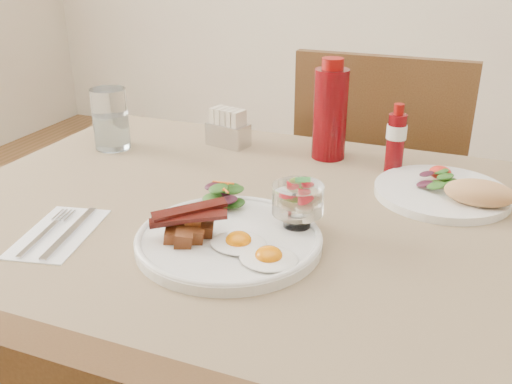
{
  "coord_description": "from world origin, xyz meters",
  "views": [
    {
      "loc": [
        0.21,
        -0.78,
        1.17
      ],
      "look_at": [
        -0.08,
        -0.04,
        0.82
      ],
      "focal_mm": 40.0,
      "sensor_mm": 36.0,
      "label": 1
    }
  ],
  "objects_px": {
    "chair_far": "(379,198)",
    "fruit_cup": "(298,200)",
    "second_plate": "(451,191)",
    "water_glass": "(111,122)",
    "table": "(312,276)",
    "ketchup_bottle": "(330,112)",
    "hot_sauce_bottle": "(396,140)",
    "sugar_caddy": "(228,130)",
    "main_plate": "(229,240)"
  },
  "relations": [
    {
      "from": "chair_far",
      "to": "fruit_cup",
      "type": "xyz_separation_m",
      "value": [
        -0.02,
        -0.69,
        0.29
      ]
    },
    {
      "from": "second_plate",
      "to": "water_glass",
      "type": "bearing_deg",
      "value": 178.87
    },
    {
      "from": "chair_far",
      "to": "table",
      "type": "bearing_deg",
      "value": -90.0
    },
    {
      "from": "ketchup_bottle",
      "to": "hot_sauce_bottle",
      "type": "height_order",
      "value": "ketchup_bottle"
    },
    {
      "from": "table",
      "to": "sugar_caddy",
      "type": "bearing_deg",
      "value": 132.68
    },
    {
      "from": "main_plate",
      "to": "fruit_cup",
      "type": "distance_m",
      "value": 0.12
    },
    {
      "from": "hot_sauce_bottle",
      "to": "sugar_caddy",
      "type": "bearing_deg",
      "value": 176.05
    },
    {
      "from": "fruit_cup",
      "to": "hot_sauce_bottle",
      "type": "relative_size",
      "value": 0.58
    },
    {
      "from": "table",
      "to": "main_plate",
      "type": "distance_m",
      "value": 0.17
    },
    {
      "from": "hot_sauce_bottle",
      "to": "second_plate",
      "type": "bearing_deg",
      "value": -39.84
    },
    {
      "from": "ketchup_bottle",
      "to": "water_glass",
      "type": "xyz_separation_m",
      "value": [
        -0.46,
        -0.12,
        -0.04
      ]
    },
    {
      "from": "sugar_caddy",
      "to": "water_glass",
      "type": "xyz_separation_m",
      "value": [
        -0.23,
        -0.11,
        0.02
      ]
    },
    {
      "from": "main_plate",
      "to": "ketchup_bottle",
      "type": "bearing_deg",
      "value": 84.77
    },
    {
      "from": "main_plate",
      "to": "ketchup_bottle",
      "type": "height_order",
      "value": "ketchup_bottle"
    },
    {
      "from": "chair_far",
      "to": "second_plate",
      "type": "xyz_separation_m",
      "value": [
        0.19,
        -0.47,
        0.24
      ]
    },
    {
      "from": "sugar_caddy",
      "to": "table",
      "type": "bearing_deg",
      "value": -34.14
    },
    {
      "from": "main_plate",
      "to": "water_glass",
      "type": "relative_size",
      "value": 2.13
    },
    {
      "from": "chair_far",
      "to": "water_glass",
      "type": "distance_m",
      "value": 0.75
    },
    {
      "from": "chair_far",
      "to": "sugar_caddy",
      "type": "xyz_separation_m",
      "value": [
        -0.29,
        -0.35,
        0.26
      ]
    },
    {
      "from": "hot_sauce_bottle",
      "to": "sugar_caddy",
      "type": "distance_m",
      "value": 0.37
    },
    {
      "from": "table",
      "to": "fruit_cup",
      "type": "bearing_deg",
      "value": -125.0
    },
    {
      "from": "chair_far",
      "to": "second_plate",
      "type": "bearing_deg",
      "value": -67.86
    },
    {
      "from": "table",
      "to": "ketchup_bottle",
      "type": "distance_m",
      "value": 0.38
    },
    {
      "from": "fruit_cup",
      "to": "ketchup_bottle",
      "type": "relative_size",
      "value": 0.39
    },
    {
      "from": "sugar_caddy",
      "to": "water_glass",
      "type": "height_order",
      "value": "water_glass"
    },
    {
      "from": "water_glass",
      "to": "hot_sauce_bottle",
      "type": "bearing_deg",
      "value": 7.84
    },
    {
      "from": "main_plate",
      "to": "second_plate",
      "type": "relative_size",
      "value": 1.16
    },
    {
      "from": "table",
      "to": "main_plate",
      "type": "relative_size",
      "value": 4.75
    },
    {
      "from": "main_plate",
      "to": "sugar_caddy",
      "type": "xyz_separation_m",
      "value": [
        -0.19,
        0.42,
        0.03
      ]
    },
    {
      "from": "second_plate",
      "to": "hot_sauce_bottle",
      "type": "height_order",
      "value": "hot_sauce_bottle"
    },
    {
      "from": "water_glass",
      "to": "second_plate",
      "type": "bearing_deg",
      "value": -1.13
    },
    {
      "from": "sugar_caddy",
      "to": "water_glass",
      "type": "distance_m",
      "value": 0.25
    },
    {
      "from": "main_plate",
      "to": "sugar_caddy",
      "type": "distance_m",
      "value": 0.46
    },
    {
      "from": "sugar_caddy",
      "to": "chair_far",
      "type": "bearing_deg",
      "value": 63.07
    },
    {
      "from": "chair_far",
      "to": "ketchup_bottle",
      "type": "distance_m",
      "value": 0.47
    },
    {
      "from": "table",
      "to": "sugar_caddy",
      "type": "xyz_separation_m",
      "value": [
        -0.29,
        0.32,
        0.13
      ]
    },
    {
      "from": "main_plate",
      "to": "water_glass",
      "type": "distance_m",
      "value": 0.52
    },
    {
      "from": "ketchup_bottle",
      "to": "sugar_caddy",
      "type": "distance_m",
      "value": 0.23
    },
    {
      "from": "table",
      "to": "water_glass",
      "type": "height_order",
      "value": "water_glass"
    },
    {
      "from": "second_plate",
      "to": "water_glass",
      "type": "height_order",
      "value": "water_glass"
    },
    {
      "from": "second_plate",
      "to": "water_glass",
      "type": "xyz_separation_m",
      "value": [
        -0.71,
        0.01,
        0.04
      ]
    },
    {
      "from": "fruit_cup",
      "to": "ketchup_bottle",
      "type": "xyz_separation_m",
      "value": [
        -0.05,
        0.36,
        0.04
      ]
    },
    {
      "from": "main_plate",
      "to": "fruit_cup",
      "type": "height_order",
      "value": "fruit_cup"
    },
    {
      "from": "table",
      "to": "main_plate",
      "type": "height_order",
      "value": "main_plate"
    },
    {
      "from": "second_plate",
      "to": "hot_sauce_bottle",
      "type": "relative_size",
      "value": 1.76
    },
    {
      "from": "chair_far",
      "to": "second_plate",
      "type": "distance_m",
      "value": 0.56
    },
    {
      "from": "table",
      "to": "chair_far",
      "type": "relative_size",
      "value": 1.43
    },
    {
      "from": "fruit_cup",
      "to": "water_glass",
      "type": "bearing_deg",
      "value": 154.61
    },
    {
      "from": "ketchup_bottle",
      "to": "water_glass",
      "type": "height_order",
      "value": "ketchup_bottle"
    },
    {
      "from": "second_plate",
      "to": "table",
      "type": "bearing_deg",
      "value": -134.32
    }
  ]
}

